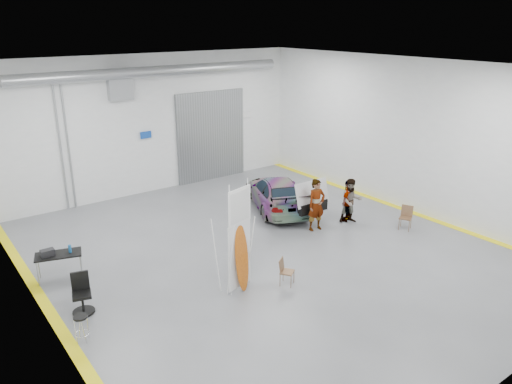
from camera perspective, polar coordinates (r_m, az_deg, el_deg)
ground at (r=16.77m, az=1.23°, el=-6.79°), size 16.00×16.00×0.00m
room_shell at (r=17.32m, az=-2.59°, el=8.30°), size 14.02×16.18×6.01m
sedan_car at (r=20.24m, az=2.37°, el=-0.11°), size 3.49×4.88×1.31m
person_a at (r=18.20m, az=6.92°, el=-1.46°), size 0.75×0.54×1.94m
person_b at (r=19.11m, az=10.82°, el=-0.99°), size 1.04×0.96×1.72m
person_c at (r=19.22m, az=10.45°, el=-0.96°), size 1.04×0.72×1.65m
surfboard_display at (r=13.91m, az=-1.98°, el=-6.50°), size 0.90×0.42×3.26m
folding_chair_near at (r=14.74m, az=3.54°, el=-9.64°), size 0.52×0.57×0.80m
folding_chair_far at (r=19.14m, az=16.64°, el=-3.33°), size 0.55×0.67×0.88m
shop_stool at (r=13.03m, az=-19.28°, el=-14.54°), size 0.36×0.36×0.70m
work_table at (r=15.84m, az=-21.94°, el=-6.65°), size 1.43×1.00×1.06m
office_chair at (r=14.12m, az=-19.36°, el=-11.14°), size 0.59×0.61×1.09m
trunk_lid at (r=18.59m, az=6.28°, el=0.20°), size 1.53×0.93×0.04m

